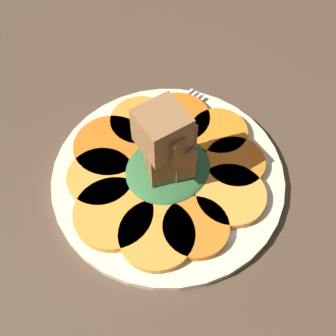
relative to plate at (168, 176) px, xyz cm
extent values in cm
cube|color=#4C3828|center=(0.00, 0.00, -1.52)|extent=(120.00, 120.00, 2.00)
cylinder|color=beige|center=(0.00, 0.00, -0.02)|extent=(25.84, 25.84, 1.00)
cylinder|color=white|center=(0.00, 0.00, 0.03)|extent=(20.67, 20.67, 1.00)
cylinder|color=orange|center=(-8.04, -0.51, 1.01)|extent=(6.68, 6.68, 0.86)
cylinder|color=#D66115|center=(-5.54, -5.09, 1.01)|extent=(7.79, 7.79, 0.86)
cylinder|color=orange|center=(-1.89, -7.53, 1.01)|extent=(7.33, 7.33, 0.86)
cylinder|color=orange|center=(3.03, -6.73, 1.01)|extent=(8.48, 8.48, 0.86)
cylinder|color=orange|center=(6.25, -3.94, 1.01)|extent=(7.39, 7.39, 0.86)
cylinder|color=orange|center=(7.67, 0.56, 1.01)|extent=(8.36, 8.36, 0.86)
cylinder|color=orange|center=(5.66, 5.27, 1.01)|extent=(7.77, 7.77, 0.86)
cylinder|color=orange|center=(2.07, 7.11, 1.01)|extent=(6.83, 6.83, 0.86)
cylinder|color=orange|center=(-3.27, 6.57, 1.01)|extent=(7.53, 7.53, 0.86)
cylinder|color=orange|center=(-6.52, 3.82, 1.01)|extent=(6.74, 6.74, 0.86)
ellipsoid|color=#2D6033|center=(0.00, 0.00, 1.39)|extent=(9.66, 8.69, 1.62)
cube|color=brown|center=(-0.39, -0.24, 3.89)|extent=(4.59, 4.59, 3.39)
cube|color=brown|center=(-0.32, -0.02, 4.52)|extent=(6.10, 6.10, 4.64)
cube|color=olive|center=(0.73, 0.05, 8.76)|extent=(4.79, 4.79, 4.37)
cube|color=brown|center=(-0.49, 0.61, 7.48)|extent=(4.16, 4.16, 3.52)
cube|color=silver|center=(1.83, -4.59, 0.78)|extent=(12.21, 3.23, 0.40)
cube|color=silver|center=(-4.91, -5.79, 0.78)|extent=(1.86, 2.53, 0.40)
cube|color=silver|center=(-7.83, -7.33, 0.78)|extent=(4.79, 1.15, 0.40)
cube|color=silver|center=(-7.95, -6.67, 0.78)|extent=(4.79, 1.15, 0.40)
cube|color=silver|center=(-8.06, -6.02, 0.78)|extent=(4.79, 1.15, 0.40)
cube|color=silver|center=(-8.18, -5.36, 0.78)|extent=(4.79, 1.15, 0.40)
camera|label=1|loc=(15.75, 19.67, 39.89)|focal=45.00mm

